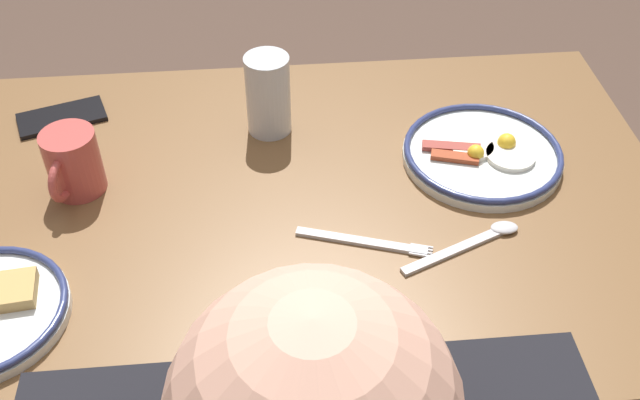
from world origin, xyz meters
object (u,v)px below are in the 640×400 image
at_px(coffee_mug, 73,163).
at_px(fork_near, 364,242).
at_px(drinking_glass, 268,98).
at_px(cell_phone, 62,117).
at_px(tea_spoon, 477,240).
at_px(plate_near_main, 483,153).

relative_size(coffee_mug, fork_near, 0.60).
distance_m(drinking_glass, fork_near, 0.31).
height_order(cell_phone, fork_near, cell_phone).
bearing_deg(tea_spoon, coffee_mug, -16.20).
relative_size(plate_near_main, tea_spoon, 1.39).
bearing_deg(coffee_mug, tea_spoon, 163.80).
bearing_deg(tea_spoon, plate_near_main, -106.56).
xyz_separation_m(coffee_mug, drinking_glass, (-0.30, -0.13, 0.01)).
distance_m(plate_near_main, coffee_mug, 0.63).
bearing_deg(coffee_mug, fork_near, 159.63).
xyz_separation_m(plate_near_main, drinking_glass, (0.34, -0.11, 0.05)).
relative_size(drinking_glass, tea_spoon, 0.75).
bearing_deg(drinking_glass, tea_spoon, 133.50).
distance_m(drinking_glass, cell_phone, 0.36).
height_order(plate_near_main, fork_near, plate_near_main).
bearing_deg(plate_near_main, fork_near, 38.57).
relative_size(plate_near_main, cell_phone, 1.76).
height_order(plate_near_main, coffee_mug, coffee_mug).
relative_size(fork_near, tea_spoon, 1.05).
xyz_separation_m(cell_phone, tea_spoon, (-0.64, 0.35, 0.00)).
bearing_deg(fork_near, cell_phone, -35.69).
relative_size(plate_near_main, drinking_glass, 1.85).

